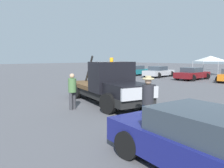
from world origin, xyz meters
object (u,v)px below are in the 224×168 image
Objects in this scene: person_at_hood at (72,89)px; canopy_tent_white at (211,59)px; tow_truck at (109,86)px; person_near_truck at (148,98)px; parked_car_teal at (136,71)px; foreground_car at (217,147)px; parked_car_silver at (159,72)px; parked_car_maroon at (192,74)px; traffic_cone at (149,92)px.

canopy_tent_white is at bearing -90.62° from person_at_hood.
person_at_hood is at bearing -83.74° from tow_truck.
person_near_truck is 0.39× the size of parked_car_teal.
foreground_car is 28.81m from canopy_tent_white.
parked_car_silver is 1.35× the size of canopy_tent_white.
person_at_hood is (-6.89, 1.27, 0.31)m from foreground_car.
person_at_hood is 0.36× the size of parked_car_maroon.
foreground_car is 1.15× the size of parked_car_maroon.
parked_car_maroon is (-2.64, 17.22, -0.31)m from person_at_hood.
foreground_car is at bearing 159.96° from person_at_hood.
parked_car_teal is (-10.69, 17.39, -0.31)m from person_at_hood.
foreground_car is 1.15× the size of parked_car_teal.
parked_car_teal is at bearing 91.46° from parked_car_maroon.
tow_truck is 1.40× the size of parked_car_maroon.
person_near_truck is at bearing -72.10° from canopy_tent_white.
parked_car_silver is 4.53m from parked_car_maroon.
foreground_car and parked_car_teal have the same top height.
parked_car_silver is at bearing 88.94° from parked_car_maroon.
canopy_tent_white is (-8.11, 25.11, 1.21)m from person_near_truck.
person_near_truck is 18.26m from parked_car_maroon.
traffic_cone is (-3.74, 5.11, -0.80)m from person_near_truck.
tow_truck is 1.40× the size of parked_car_teal.
foreground_car is 1.12× the size of parked_car_silver.
parked_car_teal is at bearing -151.87° from person_near_truck.
person_near_truck is at bearing -9.74° from tow_truck.
traffic_cone is (2.99, -11.86, -0.39)m from parked_car_maroon.
person_at_hood is 0.48× the size of canopy_tent_white.
foreground_car is 23.45m from parked_car_silver.
traffic_cone is at bearing -156.45° from person_near_truck.
canopy_tent_white reaches higher than person_at_hood.
foreground_car is at bearing -11.22° from tow_truck.
foreground_car is 9.31m from traffic_cone.
parked_car_silver is (-14.05, 18.78, -0.00)m from foreground_car.
parked_car_silver is (-11.25, 17.27, -0.41)m from person_near_truck.
person_at_hood is 17.42m from parked_car_maroon.
parked_car_maroon is at bearing 104.16° from traffic_cone.
parked_car_teal is at bearing 140.74° from tow_truck.
canopy_tent_white is (-4.33, 23.35, 1.33)m from tow_truck.
parked_car_teal reaches higher than traffic_cone.
person_at_hood is 20.41m from parked_car_teal.
person_near_truck is at bearing -136.90° from parked_car_teal.
person_near_truck reaches higher than person_at_hood.
parked_car_teal is at bearing 142.48° from foreground_car.
canopy_tent_white is at bearing -37.58° from parked_car_teal.
parked_car_maroon is at bearing -96.80° from parked_car_silver.
tow_truck is at bearing 162.77° from foreground_car.
person_at_hood is at bearing -160.84° from parked_car_silver.
parked_car_teal is 16.34m from traffic_cone.
canopy_tent_white is (-1.38, 8.14, 1.62)m from parked_car_maroon.
parked_car_silver reaches higher than traffic_cone.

